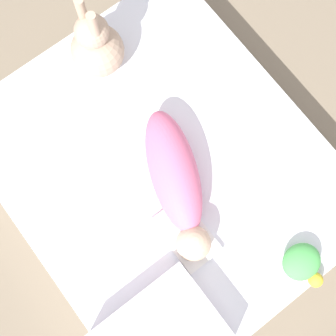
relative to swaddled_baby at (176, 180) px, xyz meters
The scene contains 6 objects.
ground_plane 0.25m from the swaddled_baby, behind, with size 12.00×12.00×0.00m, color #7A6B56.
bed_mattress 0.18m from the swaddled_baby, behind, with size 1.28×1.07×0.16m.
burp_cloth 0.20m from the swaddled_baby, 26.08° to the right, with size 0.23×0.14×0.02m.
swaddled_baby is the anchor object (origin of this frame).
bunny_plush 0.55m from the swaddled_baby, behind, with size 0.19×0.19×0.37m.
turtle_plush 0.51m from the swaddled_baby, 19.50° to the left, with size 0.16×0.14×0.07m.
Camera 1 is at (0.32, -0.22, 1.80)m, focal length 50.00 mm.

